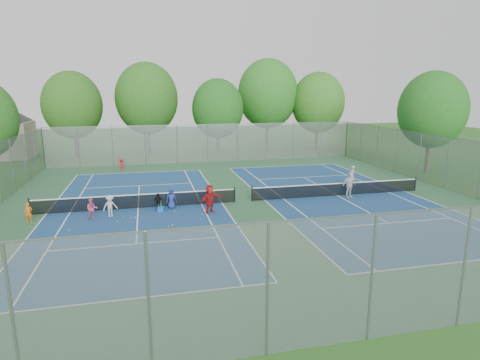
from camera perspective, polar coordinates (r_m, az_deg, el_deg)
The scene contains 39 objects.
ground at distance 27.46m, azimuth 0.48°, elevation -3.09°, with size 120.00×120.00×0.00m, color #25591B.
court_pad at distance 27.46m, azimuth 0.48°, elevation -3.08°, with size 32.00×32.00×0.01m, color #2B5C39.
court_left at distance 26.75m, azimuth -14.29°, elevation -3.88°, with size 10.97×23.77×0.01m, color navy.
court_right at distance 29.84m, azimuth 13.66°, elevation -2.15°, with size 10.97×23.77×0.01m, color navy.
net_left at distance 26.63m, azimuth -14.34°, elevation -2.98°, with size 12.87×0.10×0.91m, color black.
net_right at distance 29.73m, azimuth 13.71°, elevation -1.33°, with size 12.87×0.10×0.91m, color black.
fence_north at distance 42.51m, azimuth -4.63°, elevation 5.20°, with size 32.00×0.10×4.00m, color gray.
fence_south at distance 12.74m, azimuth 18.19°, elevation -13.22°, with size 32.00×0.10×4.00m, color gray.
fence_east at distance 34.42m, azimuth 27.36°, elevation 2.10°, with size 32.00×0.10×4.00m, color gray.
house at distance 52.23m, azimuth -30.97°, elevation 7.28°, with size 11.03×11.03×7.30m.
tree_nw at distance 48.35m, azimuth -22.74°, elevation 9.80°, with size 6.40×6.40×9.58m.
tree_nl at distance 48.71m, azimuth -13.13°, elevation 11.22°, with size 7.20×7.20×10.69m.
tree_nc at distance 47.46m, azimuth -3.20°, elevation 10.10°, with size 6.00×6.00×8.85m.
tree_nr at distance 51.99m, azimuth 3.98°, elevation 12.12°, with size 7.60×7.60×11.42m.
tree_ne at distance 52.24m, azimuth 11.04°, elevation 10.75°, with size 6.60×6.60×9.77m.
tree_side_e at distance 40.56m, azimuth 25.68°, elevation 8.99°, with size 6.00×6.00×9.20m.
ball_crate at distance 25.65m, azimuth -11.18°, elevation -4.10°, with size 0.37×0.37×0.32m, color blue.
ball_hopper at distance 26.16m, azimuth -11.44°, elevation -3.54°, with size 0.27×0.27×0.53m, color #24862C.
student_a at distance 25.95m, azimuth -27.87°, elevation -4.15°, with size 0.44×0.29×1.20m, color orange.
student_b at distance 25.11m, azimuth -20.32°, elevation -3.88°, with size 0.62×0.49×1.29m, color #D7537E.
student_c at distance 25.29m, azimuth -17.99°, elevation -3.53°, with size 0.86×0.50×1.33m, color beige.
student_d at distance 25.89m, azimuth -11.55°, elevation -3.05°, with size 0.65×0.27×1.12m, color black.
student_e at distance 26.02m, azimuth -9.74°, elevation -2.63°, with size 0.65×0.43×1.34m, color navy.
student_f at distance 24.77m, azimuth -4.30°, elevation -2.72°, with size 1.66×0.53×1.79m, color #B21919.
child_far_baseline at distance 39.22m, azimuth -16.51°, elevation 2.06°, with size 0.79×0.46×1.23m, color maroon.
instructor at distance 33.03m, azimuth 15.63°, elevation 0.59°, with size 0.60×0.39×1.64m, color gray.
teen_court_b at distance 29.37m, azimuth 15.27°, elevation -0.70°, with size 1.06×0.44×1.80m, color silver.
tennis_ball_0 at distance 22.73m, azimuth -10.13°, elevation -6.57°, with size 0.07×0.07×0.07m, color #BBDC33.
tennis_ball_1 at distance 25.10m, azimuth -16.27°, elevation -5.05°, with size 0.07×0.07×0.07m, color gold.
tennis_ball_2 at distance 20.65m, azimuth -18.54°, elevation -9.04°, with size 0.07×0.07×0.07m, color yellow.
tennis_ball_3 at distance 25.47m, azimuth -9.26°, elevation -4.44°, with size 0.07×0.07×0.07m, color #B2C42D.
tennis_ball_4 at distance 24.64m, azimuth -5.37°, elevation -4.91°, with size 0.07×0.07×0.07m, color #E5F238.
tennis_ball_5 at distance 24.29m, azimuth -17.00°, elevation -5.68°, with size 0.07×0.07×0.07m, color #C9F037.
tennis_ball_6 at distance 24.78m, azimuth -14.72°, elevation -5.18°, with size 0.07×0.07×0.07m, color yellow.
tennis_ball_7 at distance 21.63m, azimuth -5.04°, elevation -7.42°, with size 0.07×0.07×0.07m, color #D3F037.
tennis_ball_8 at distance 24.72m, azimuth -15.19°, elevation -5.25°, with size 0.07×0.07×0.07m, color gold.
tennis_ball_9 at distance 23.68m, azimuth -23.10°, elevation -6.63°, with size 0.07×0.07×0.07m, color yellow.
tennis_ball_10 at distance 22.98m, azimuth -9.58°, elevation -6.34°, with size 0.07×0.07×0.07m, color #D4E334.
tennis_ball_11 at distance 20.92m, azimuth -7.93°, elevation -8.20°, with size 0.07×0.07×0.07m, color #BCDB33.
Camera 1 is at (-6.24, -25.70, 7.40)m, focal length 30.00 mm.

